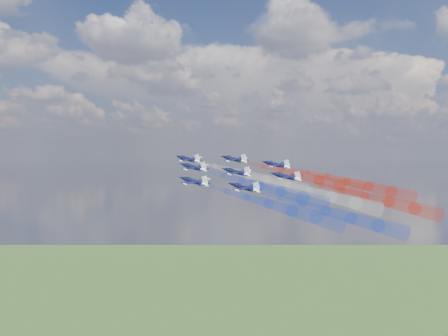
% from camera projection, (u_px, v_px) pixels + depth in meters
% --- Properties ---
extents(jet_lead, '(15.37, 13.90, 6.71)m').
position_uv_depth(jet_lead, '(189.00, 159.00, 180.54)').
color(jet_lead, black).
extents(trail_lead, '(41.45, 19.16, 12.23)m').
position_uv_depth(trail_lead, '(248.00, 175.00, 163.45)').
color(trail_lead, white).
extents(jet_inner_left, '(15.37, 13.90, 6.71)m').
position_uv_depth(jet_inner_left, '(194.00, 167.00, 164.65)').
color(jet_inner_left, black).
extents(trail_inner_left, '(41.45, 19.16, 12.23)m').
position_uv_depth(trail_inner_left, '(261.00, 186.00, 147.56)').
color(trail_inner_left, blue).
extents(jet_inner_right, '(15.37, 13.90, 6.71)m').
position_uv_depth(jet_inner_right, '(234.00, 159.00, 179.94)').
color(jet_inner_right, black).
extents(trail_inner_right, '(41.45, 19.16, 12.23)m').
position_uv_depth(trail_inner_right, '(299.00, 175.00, 162.86)').
color(trail_inner_right, red).
extents(jet_outer_left, '(15.37, 13.90, 6.71)m').
position_uv_depth(jet_outer_left, '(194.00, 182.00, 150.30)').
color(jet_outer_left, black).
extents(trail_outer_left, '(41.45, 19.16, 12.23)m').
position_uv_depth(trail_outer_left, '(268.00, 204.00, 133.21)').
color(trail_outer_left, blue).
extents(jet_center_third, '(15.37, 13.90, 6.71)m').
position_uv_depth(jet_center_third, '(237.00, 172.00, 163.08)').
color(jet_center_third, black).
extents(trail_center_third, '(41.45, 19.16, 12.23)m').
position_uv_depth(trail_center_third, '(309.00, 191.00, 146.00)').
color(trail_center_third, white).
extents(jet_outer_right, '(15.37, 13.90, 6.71)m').
position_uv_depth(jet_outer_right, '(277.00, 165.00, 177.23)').
color(jet_outer_right, black).
extents(trail_outer_right, '(41.45, 19.16, 12.23)m').
position_uv_depth(trail_outer_right, '(347.00, 181.00, 160.15)').
color(trail_outer_right, red).
extents(jet_rear_left, '(15.37, 13.90, 6.71)m').
position_uv_depth(jet_rear_left, '(245.00, 188.00, 149.50)').
color(jet_rear_left, black).
extents(trail_rear_left, '(41.45, 19.16, 12.23)m').
position_uv_depth(trail_rear_left, '(326.00, 211.00, 132.41)').
color(trail_rear_left, blue).
extents(jet_rear_right, '(15.37, 13.90, 6.71)m').
position_uv_depth(jet_rear_right, '(286.00, 177.00, 163.17)').
color(jet_rear_right, black).
extents(trail_rear_right, '(41.45, 19.16, 12.23)m').
position_uv_depth(trail_rear_right, '(365.00, 196.00, 146.08)').
color(trail_rear_right, red).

